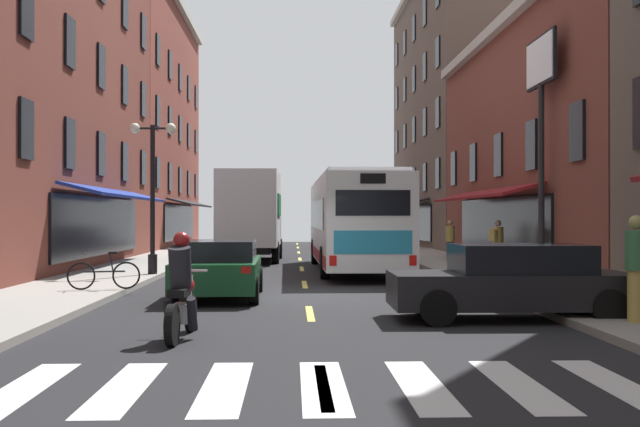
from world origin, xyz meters
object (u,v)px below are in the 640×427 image
object	(u,v)px
billboard_sign	(541,96)
pedestrian_mid	(450,240)
transit_bus	(353,221)
sedan_mid	(513,281)
pedestrian_near	(498,243)
sedan_far	(219,268)
bicycle_near	(104,274)
motorcycle_rider	(181,293)
pedestrian_far	(636,267)
box_truck	(251,216)
street_lamp_twin	(153,190)
sedan_near	(259,238)

from	to	relation	value
billboard_sign	pedestrian_mid	distance (m)	8.65
transit_bus	sedan_mid	size ratio (longest dim) A/B	2.74
sedan_mid	pedestrian_near	size ratio (longest dim) A/B	2.67
sedan_far	bicycle_near	xyz separation A→B (m)	(-2.83, 0.76, -0.19)
motorcycle_rider	pedestrian_far	world-z (taller)	pedestrian_far
pedestrian_far	motorcycle_rider	bearing A→B (deg)	150.63
billboard_sign	box_truck	distance (m)	14.09
bicycle_near	billboard_sign	bearing A→B (deg)	18.01
sedan_far	box_truck	bearing A→B (deg)	90.10
pedestrian_mid	billboard_sign	bearing A→B (deg)	26.91
bicycle_near	pedestrian_far	size ratio (longest dim) A/B	0.95
motorcycle_rider	pedestrian_far	distance (m)	7.46
box_truck	pedestrian_near	world-z (taller)	box_truck
street_lamp_twin	transit_bus	bearing A→B (deg)	26.44
transit_bus	pedestrian_near	bearing A→B (deg)	-16.66
sedan_near	street_lamp_twin	xyz separation A→B (m)	(-2.39, -19.91, 2.02)
sedan_mid	street_lamp_twin	size ratio (longest dim) A/B	0.95
box_truck	pedestrian_near	bearing A→B (deg)	-39.73
sedan_near	motorcycle_rider	world-z (taller)	motorcycle_rider
sedan_near	pedestrian_near	bearing A→B (deg)	-64.20
box_truck	pedestrian_mid	xyz separation A→B (m)	(7.90, -2.85, -0.96)
box_truck	bicycle_near	world-z (taller)	box_truck
sedan_far	pedestrian_far	xyz separation A→B (m)	(7.43, -5.41, 0.37)
sedan_near	sedan_mid	distance (m)	30.33
bicycle_near	pedestrian_far	bearing A→B (deg)	-31.03
sedan_near	street_lamp_twin	bearing A→B (deg)	-96.86
sedan_mid	street_lamp_twin	xyz separation A→B (m)	(-8.34, 9.83, 2.02)
pedestrian_mid	street_lamp_twin	bearing A→B (deg)	-42.48
box_truck	pedestrian_near	distance (m)	11.24
transit_bus	pedestrian_near	distance (m)	5.00
sedan_mid	pedestrian_mid	bearing A→B (deg)	82.47
pedestrian_far	sedan_near	bearing A→B (deg)	69.34
transit_bus	motorcycle_rider	xyz separation A→B (m)	(-3.85, -15.09, -1.02)
billboard_sign	motorcycle_rider	xyz separation A→B (m)	(-9.11, -10.70, -4.77)
sedan_near	pedestrian_far	bearing A→B (deg)	-76.28
pedestrian_near	street_lamp_twin	world-z (taller)	street_lamp_twin
billboard_sign	pedestrian_near	world-z (taller)	billboard_sign
billboard_sign	sedan_near	distance (m)	23.55
billboard_sign	sedan_near	bearing A→B (deg)	113.74
sedan_near	motorcycle_rider	bearing A→B (deg)	-89.68
box_truck	sedan_near	size ratio (longest dim) A/B	1.47
sedan_mid	pedestrian_far	size ratio (longest dim) A/B	2.48
sedan_mid	street_lamp_twin	distance (m)	13.05
bicycle_near	pedestrian_mid	xyz separation A→B (m)	(10.70, 11.16, 0.47)
pedestrian_near	street_lamp_twin	size ratio (longest dim) A/B	0.36
pedestrian_mid	pedestrian_far	size ratio (longest dim) A/B	0.92
sedan_mid	sedan_far	xyz separation A→B (m)	(-5.77, 4.00, -0.01)
sedan_mid	sedan_far	world-z (taller)	sedan_mid
transit_bus	sedan_mid	distance (m)	13.20
sedan_far	pedestrian_mid	xyz separation A→B (m)	(7.88, 11.92, 0.28)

